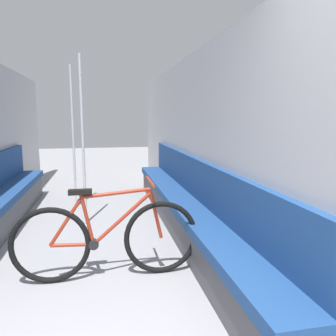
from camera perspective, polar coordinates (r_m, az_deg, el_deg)
wall_right at (r=4.14m, az=6.05°, el=4.48°), size 0.10×9.22×2.30m
bench_seat_row_right at (r=4.18m, az=3.06°, el=-7.08°), size 0.42×5.23×0.95m
bicycle at (r=3.08m, az=-10.53°, el=-12.07°), size 1.68×0.46×0.90m
grab_pole_near at (r=5.49m, az=-16.16°, el=4.86°), size 0.08×0.08×2.28m
grab_pole_far at (r=4.55m, az=-14.60°, el=4.16°), size 0.08×0.08×2.28m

